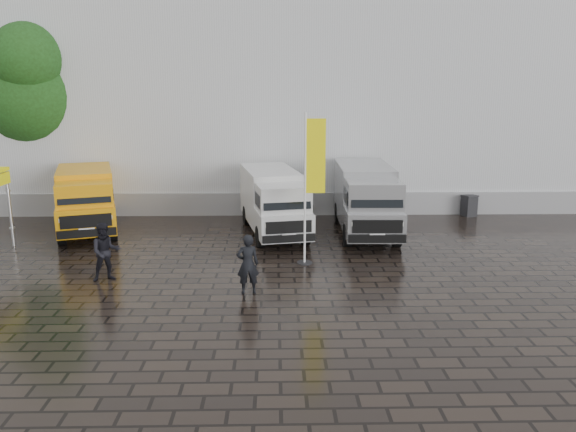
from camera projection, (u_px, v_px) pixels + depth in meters
name	position (u px, v px, depth m)	size (l,w,h in m)	color
ground	(309.00, 272.00, 17.23)	(120.00, 120.00, 0.00)	black
exhibition_hall	(329.00, 79.00, 31.52)	(44.00, 16.00, 12.00)	silver
hall_plinth	(344.00, 204.00, 24.91)	(44.00, 0.15, 1.00)	gray
van_yellow	(86.00, 202.00, 21.79)	(2.01, 5.24, 2.42)	orange
van_white	(274.00, 203.00, 21.52)	(1.86, 5.58, 2.42)	silver
van_silver	(366.00, 201.00, 21.58)	(1.98, 5.95, 2.58)	#A5A7AA
flagpole	(311.00, 181.00, 17.53)	(0.88, 0.50, 4.81)	black
tree	(34.00, 89.00, 25.05)	(4.75, 4.75, 8.53)	black
wheelie_bin	(469.00, 206.00, 24.67)	(0.56, 0.56, 0.94)	black
person_front	(248.00, 264.00, 15.31)	(0.61, 0.40, 1.68)	black
person_tent	(106.00, 252.00, 16.34)	(0.84, 0.66, 1.74)	black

